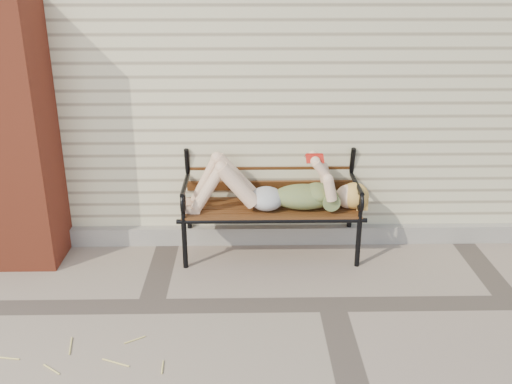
{
  "coord_description": "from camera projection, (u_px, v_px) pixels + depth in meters",
  "views": [
    {
      "loc": [
        -0.59,
        -3.38,
        2.15
      ],
      "look_at": [
        -0.51,
        0.65,
        0.59
      ],
      "focal_mm": 40.0,
      "sensor_mm": 36.0,
      "label": 1
    }
  ],
  "objects": [
    {
      "name": "brick_pillar",
      "position": [
        16.0,
        137.0,
        4.23
      ],
      "size": [
        0.5,
        0.5,
        2.0
      ],
      "primitive_type": "cube",
      "color": "maroon",
      "rests_on": "ground"
    },
    {
      "name": "reading_woman",
      "position": [
        273.0,
        189.0,
        4.4
      ],
      "size": [
        1.43,
        0.32,
        0.45
      ],
      "color": "#0A414A",
      "rests_on": "ground"
    },
    {
      "name": "house_wall",
      "position": [
        299.0,
        35.0,
        6.19
      ],
      "size": [
        8.0,
        4.0,
        3.0
      ],
      "primitive_type": "cube",
      "color": "beige",
      "rests_on": "ground"
    },
    {
      "name": "garden_bench",
      "position": [
        270.0,
        187.0,
        4.52
      ],
      "size": [
        1.51,
        0.6,
        0.98
      ],
      "color": "black",
      "rests_on": "ground"
    },
    {
      "name": "ground",
      "position": [
        332.0,
        304.0,
        3.93
      ],
      "size": [
        80.0,
        80.0,
        0.0
      ],
      "primitive_type": "plane",
      "color": "gray",
      "rests_on": "ground"
    },
    {
      "name": "foundation_strip",
      "position": [
        316.0,
        234.0,
        4.81
      ],
      "size": [
        8.0,
        0.1,
        0.15
      ],
      "primitive_type": "cube",
      "color": "#9B968C",
      "rests_on": "ground"
    }
  ]
}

